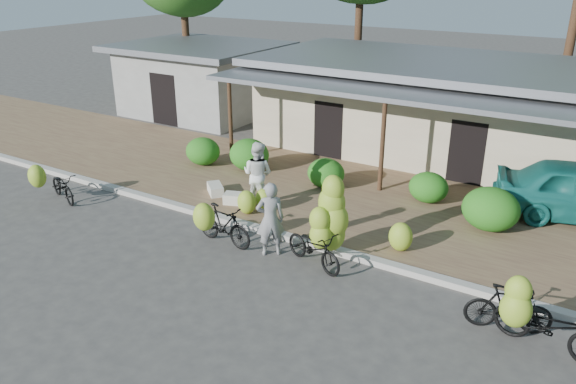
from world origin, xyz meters
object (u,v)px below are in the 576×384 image
at_px(sack_far, 215,189).
at_px(bike_center, 324,230).
at_px(vendor, 270,219).
at_px(bike_far_left, 58,185).
at_px(sack_near, 239,199).
at_px(bike_far_right, 551,325).
at_px(bike_left, 220,224).
at_px(bystander, 258,174).
at_px(bike_right, 511,307).

bearing_deg(sack_far, bike_center, -20.91).
bearing_deg(vendor, sack_far, -71.15).
xyz_separation_m(bike_far_left, bike_center, (8.33, 0.87, 0.31)).
relative_size(sack_near, vendor, 0.46).
height_order(bike_far_right, vendor, vendor).
bearing_deg(sack_near, sack_far, 166.82).
distance_m(bike_center, bike_far_right, 5.07).
relative_size(bike_center, sack_near, 2.49).
bearing_deg(sack_far, bike_far_right, -14.57).
relative_size(bike_left, bystander, 0.94).
xyz_separation_m(bike_center, bike_far_right, (5.01, -0.74, -0.30)).
bearing_deg(bike_far_right, vendor, 95.12).
xyz_separation_m(bike_left, bike_far_right, (7.56, -0.14, -0.07)).
height_order(bike_left, bike_right, bike_right).
bearing_deg(bike_far_right, bike_far_left, 99.43).
bearing_deg(vendor, bike_far_right, 137.03).
bearing_deg(vendor, bike_far_left, -34.85).
xyz_separation_m(bike_right, sack_near, (-7.85, 2.19, -0.37)).
relative_size(bike_left, vendor, 0.95).
bearing_deg(bike_left, sack_near, 30.69).
bearing_deg(bike_right, bike_far_left, 73.80).
distance_m(bike_far_right, vendor, 6.29).
bearing_deg(sack_far, vendor, -31.95).
bearing_deg(bystander, vendor, 127.02).
distance_m(bike_far_left, bike_center, 8.39).
bearing_deg(sack_near, bystander, 24.94).
relative_size(bike_center, bystander, 1.13).
distance_m(bike_center, sack_near, 3.90).
xyz_separation_m(bike_center, vendor, (-1.25, -0.33, 0.10)).
bearing_deg(bike_far_right, sack_far, 84.31).
bearing_deg(sack_far, bike_left, -49.00).
bearing_deg(bike_far_right, sack_near, 84.14).
distance_m(bike_far_right, sack_near, 8.86).
bearing_deg(vendor, bystander, -88.52).
distance_m(bike_right, sack_far, 9.24).
xyz_separation_m(bike_far_left, sack_far, (3.73, 2.63, -0.25)).
relative_size(bike_far_left, vendor, 0.94).
relative_size(bike_right, bystander, 0.90).
relative_size(bike_right, bike_far_right, 0.80).
bearing_deg(bike_far_right, bike_right, 93.88).
relative_size(bike_far_right, vendor, 1.13).
bearing_deg(sack_far, sack_near, -13.18).
height_order(bike_right, sack_near, bike_right).
height_order(bike_left, bike_center, bike_center).
xyz_separation_m(bike_far_left, bike_far_right, (13.35, 0.13, 0.01)).
relative_size(bike_far_left, bike_center, 0.82).
distance_m(bike_far_left, sack_near, 5.35).
xyz_separation_m(bike_far_left, bike_left, (5.79, 0.26, 0.08)).
height_order(bike_far_left, bike_right, bike_right).
bearing_deg(bike_right, bike_left, 72.33).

